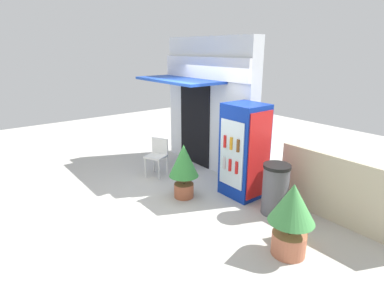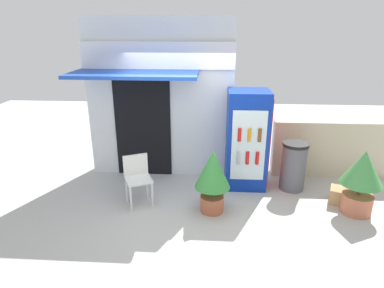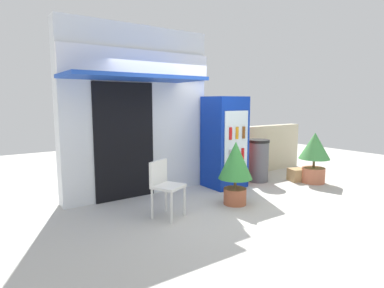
# 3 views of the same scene
# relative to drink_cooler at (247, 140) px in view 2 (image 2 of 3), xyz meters

# --- Properties ---
(ground) EXTENTS (16.00, 16.00, 0.00)m
(ground) POSITION_rel_drink_cooler_xyz_m (-1.08, -0.95, -0.94)
(ground) COLOR beige
(storefront_building) EXTENTS (2.94, 1.34, 3.14)m
(storefront_building) POSITION_rel_drink_cooler_xyz_m (-1.73, 0.51, 0.68)
(storefront_building) COLOR silver
(storefront_building) RESTS_ON ground
(drink_cooler) EXTENTS (0.78, 0.74, 1.87)m
(drink_cooler) POSITION_rel_drink_cooler_xyz_m (0.00, 0.00, 0.00)
(drink_cooler) COLOR #0C2D9E
(drink_cooler) RESTS_ON ground
(plastic_chair) EXTENTS (0.56, 0.55, 0.87)m
(plastic_chair) POSITION_rel_drink_cooler_xyz_m (-1.94, -0.82, -0.41)
(plastic_chair) COLOR silver
(plastic_chair) RESTS_ON ground
(potted_plant_near_shop) EXTENTS (0.59, 0.59, 1.10)m
(potted_plant_near_shop) POSITION_rel_drink_cooler_xyz_m (-0.64, -1.02, -0.26)
(potted_plant_near_shop) COLOR #AD5B3D
(potted_plant_near_shop) RESTS_ON ground
(potted_plant_curbside) EXTENTS (0.66, 0.66, 1.11)m
(potted_plant_curbside) POSITION_rel_drink_cooler_xyz_m (1.78, -0.91, -0.28)
(potted_plant_curbside) COLOR #BC6B4C
(potted_plant_curbside) RESTS_ON ground
(trash_bin) EXTENTS (0.48, 0.48, 0.94)m
(trash_bin) POSITION_rel_drink_cooler_xyz_m (0.89, -0.11, -0.47)
(trash_bin) COLOR #595960
(trash_bin) RESTS_ON ground
(stone_boundary_wall) EXTENTS (2.42, 0.24, 1.16)m
(stone_boundary_wall) POSITION_rel_drink_cooler_xyz_m (1.80, 0.56, -0.36)
(stone_boundary_wall) COLOR beige
(stone_boundary_wall) RESTS_ON ground
(cardboard_box) EXTENTS (0.44, 0.43, 0.28)m
(cardboard_box) POSITION_rel_drink_cooler_xyz_m (1.62, -0.61, -0.80)
(cardboard_box) COLOR tan
(cardboard_box) RESTS_ON ground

